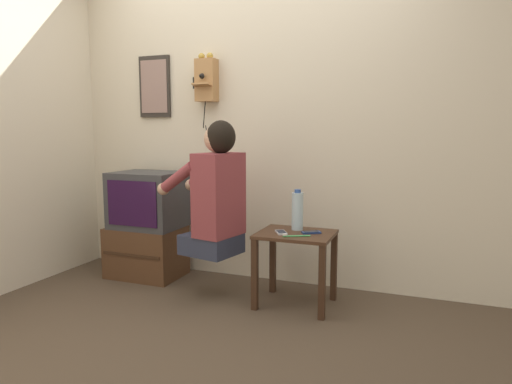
% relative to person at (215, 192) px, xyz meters
% --- Properties ---
extents(ground_plane, '(14.00, 14.00, 0.00)m').
position_rel_person_xyz_m(ground_plane, '(0.15, -0.72, -0.76)').
color(ground_plane, '#4C3D2D').
extents(wall_back, '(6.80, 0.05, 2.55)m').
position_rel_person_xyz_m(wall_back, '(0.15, 0.54, 0.52)').
color(wall_back, beige).
rests_on(wall_back, ground_plane).
extents(side_table, '(0.50, 0.42, 0.50)m').
position_rel_person_xyz_m(side_table, '(0.56, 0.06, -0.37)').
color(side_table, '#422819').
rests_on(side_table, ground_plane).
extents(person, '(0.60, 0.46, 0.94)m').
position_rel_person_xyz_m(person, '(0.00, 0.00, 0.00)').
color(person, '#2D3347').
rests_on(person, ground_plane).
extents(tv_stand, '(0.57, 0.42, 0.41)m').
position_rel_person_xyz_m(tv_stand, '(-0.75, 0.23, -0.55)').
color(tv_stand, '#51331E').
rests_on(tv_stand, ground_plane).
extents(television, '(0.54, 0.43, 0.45)m').
position_rel_person_xyz_m(television, '(-0.72, 0.24, -0.12)').
color(television, '#38383A').
rests_on(television, tv_stand).
extents(wall_phone_antique, '(0.20, 0.18, 0.75)m').
position_rel_person_xyz_m(wall_phone_antique, '(-0.29, 0.46, 0.83)').
color(wall_phone_antique, '#AD7A47').
extents(framed_picture, '(0.29, 0.03, 0.50)m').
position_rel_person_xyz_m(framed_picture, '(-0.80, 0.50, 0.79)').
color(framed_picture, '#2D2823').
extents(cell_phone_held, '(0.12, 0.14, 0.01)m').
position_rel_person_xyz_m(cell_phone_held, '(0.48, 0.01, -0.25)').
color(cell_phone_held, silver).
rests_on(cell_phone_held, side_table).
extents(cell_phone_spare, '(0.14, 0.11, 0.01)m').
position_rel_person_xyz_m(cell_phone_spare, '(0.66, 0.09, -0.25)').
color(cell_phone_spare, navy).
rests_on(cell_phone_spare, side_table).
extents(water_bottle, '(0.08, 0.08, 0.28)m').
position_rel_person_xyz_m(water_bottle, '(0.55, 0.16, -0.12)').
color(water_bottle, silver).
rests_on(water_bottle, side_table).
extents(toothbrush, '(0.17, 0.09, 0.02)m').
position_rel_person_xyz_m(toothbrush, '(0.59, -0.06, -0.25)').
color(toothbrush, '#4CBF66').
rests_on(toothbrush, side_table).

